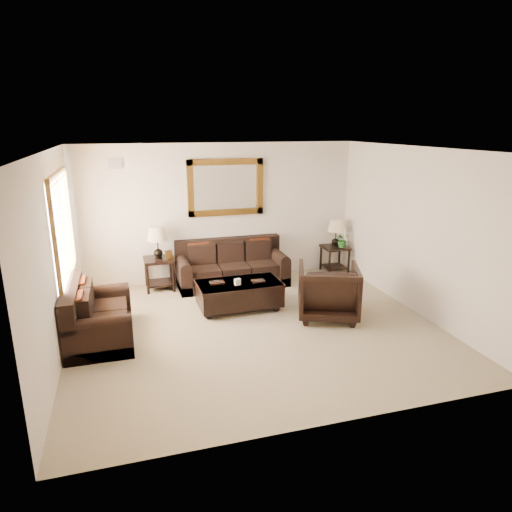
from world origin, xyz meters
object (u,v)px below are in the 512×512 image
object	(u,v)px
sofa	(232,268)
end_table_left	(158,249)
end_table_right	(336,238)
loveseat	(96,319)
armchair	(328,289)
coffee_table	(239,292)

from	to	relation	value
sofa	end_table_left	bearing A→B (deg)	175.90
end_table_left	end_table_right	xyz separation A→B (m)	(3.66, 0.02, -0.06)
loveseat	armchair	distance (m)	3.59
sofa	end_table_left	distance (m)	1.47
end_table_left	end_table_right	size ratio (longest dim) A/B	1.08
end_table_left	end_table_right	distance (m)	3.66
coffee_table	armchair	bearing A→B (deg)	-30.10
end_table_left	armchair	bearing A→B (deg)	-40.06
coffee_table	sofa	bearing A→B (deg)	81.17
armchair	loveseat	bearing A→B (deg)	17.58
sofa	end_table_left	xyz separation A→B (m)	(-1.38, 0.10, 0.48)
sofa	end_table_right	bearing A→B (deg)	3.02
coffee_table	armchair	world-z (taller)	armchair
armchair	end_table_left	bearing A→B (deg)	-19.31
sofa	armchair	xyz separation A→B (m)	(1.12, -2.01, 0.17)
loveseat	end_table_right	bearing A→B (deg)	-67.83
end_table_right	coffee_table	world-z (taller)	end_table_right
end_table_right	coffee_table	distance (m)	2.86
end_table_left	coffee_table	bearing A→B (deg)	-48.95
end_table_right	sofa	bearing A→B (deg)	-176.98
sofa	coffee_table	world-z (taller)	sofa
coffee_table	end_table_left	bearing A→B (deg)	130.00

